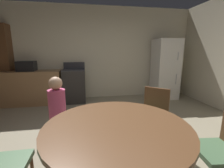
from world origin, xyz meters
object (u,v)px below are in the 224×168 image
object	(u,v)px
refrigerator	(165,69)
microwave	(27,66)
dining_table	(117,140)
person_child	(58,115)
oven_range	(74,85)
chair_northeast	(153,113)

from	to	relation	value
refrigerator	microwave	size ratio (longest dim) A/B	4.00
microwave	dining_table	bearing A→B (deg)	-60.13
refrigerator	dining_table	xyz separation A→B (m)	(-2.10, -3.08, -0.27)
dining_table	person_child	xyz separation A→B (m)	(-0.65, 0.77, -0.03)
oven_range	refrigerator	size ratio (longest dim) A/B	0.62
chair_northeast	oven_range	bearing A→B (deg)	-108.40
microwave	person_child	size ratio (longest dim) A/B	0.40
oven_range	dining_table	world-z (taller)	oven_range
oven_range	chair_northeast	distance (m)	2.70
dining_table	chair_northeast	world-z (taller)	chair_northeast
refrigerator	microwave	distance (m)	3.90
microwave	person_child	bearing A→B (deg)	-64.07
refrigerator	person_child	size ratio (longest dim) A/B	1.61
person_child	oven_range	bearing A→B (deg)	138.60
chair_northeast	microwave	bearing A→B (deg)	-90.63
microwave	chair_northeast	world-z (taller)	microwave
microwave	chair_northeast	bearing A→B (deg)	-43.25
oven_range	dining_table	xyz separation A→B (m)	(0.60, -3.13, 0.14)
dining_table	person_child	bearing A→B (deg)	130.18
microwave	chair_northeast	distance (m)	3.48
microwave	dining_table	size ratio (longest dim) A/B	0.34
refrigerator	person_child	distance (m)	3.60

